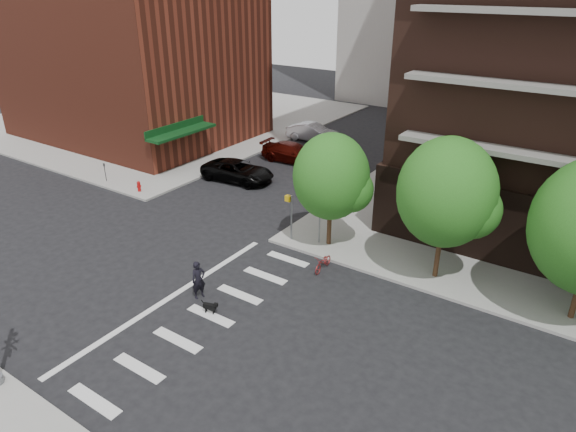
{
  "coord_description": "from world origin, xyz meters",
  "views": [
    {
      "loc": [
        16.15,
        -13.35,
        13.38
      ],
      "look_at": [
        3.0,
        6.0,
        2.5
      ],
      "focal_mm": 32.0,
      "sensor_mm": 36.0,
      "label": 1
    }
  ],
  "objects_px": {
    "parked_car_maroon": "(293,153)",
    "parked_car_silver": "(313,132)",
    "fire_hydrant": "(139,186)",
    "parked_car_black": "(238,171)",
    "dog_walker": "(199,280)",
    "scooter": "(323,262)"
  },
  "relations": [
    {
      "from": "scooter",
      "to": "fire_hydrant",
      "type": "bearing_deg",
      "value": 170.83
    },
    {
      "from": "fire_hydrant",
      "to": "dog_walker",
      "type": "relative_size",
      "value": 0.4
    },
    {
      "from": "fire_hydrant",
      "to": "scooter",
      "type": "relative_size",
      "value": 0.46
    },
    {
      "from": "scooter",
      "to": "dog_walker",
      "type": "height_order",
      "value": "dog_walker"
    },
    {
      "from": "fire_hydrant",
      "to": "parked_car_silver",
      "type": "height_order",
      "value": "parked_car_silver"
    },
    {
      "from": "scooter",
      "to": "dog_walker",
      "type": "bearing_deg",
      "value": -126.17
    },
    {
      "from": "fire_hydrant",
      "to": "parked_car_silver",
      "type": "xyz_separation_m",
      "value": [
        3.24,
        17.26,
        0.23
      ]
    },
    {
      "from": "scooter",
      "to": "dog_walker",
      "type": "distance_m",
      "value": 6.35
    },
    {
      "from": "parked_car_black",
      "to": "dog_walker",
      "type": "relative_size",
      "value": 2.92
    },
    {
      "from": "fire_hydrant",
      "to": "parked_car_silver",
      "type": "bearing_deg",
      "value": 79.37
    },
    {
      "from": "parked_car_silver",
      "to": "dog_walker",
      "type": "distance_m",
      "value": 25.81
    },
    {
      "from": "parked_car_maroon",
      "to": "parked_car_silver",
      "type": "xyz_separation_m",
      "value": [
        -1.76,
        5.88,
        0.02
      ]
    },
    {
      "from": "fire_hydrant",
      "to": "parked_car_silver",
      "type": "relative_size",
      "value": 0.15
    },
    {
      "from": "parked_car_maroon",
      "to": "parked_car_black",
      "type": "bearing_deg",
      "value": 167.37
    },
    {
      "from": "fire_hydrant",
      "to": "parked_car_maroon",
      "type": "relative_size",
      "value": 0.14
    },
    {
      "from": "dog_walker",
      "to": "fire_hydrant",
      "type": "bearing_deg",
      "value": 80.65
    },
    {
      "from": "parked_car_maroon",
      "to": "scooter",
      "type": "relative_size",
      "value": 3.28
    },
    {
      "from": "dog_walker",
      "to": "scooter",
      "type": "bearing_deg",
      "value": -12.53
    },
    {
      "from": "parked_car_silver",
      "to": "dog_walker",
      "type": "bearing_deg",
      "value": -164.36
    },
    {
      "from": "parked_car_black",
      "to": "parked_car_silver",
      "type": "height_order",
      "value": "parked_car_silver"
    },
    {
      "from": "parked_car_black",
      "to": "dog_walker",
      "type": "distance_m",
      "value": 14.99
    },
    {
      "from": "parked_car_maroon",
      "to": "scooter",
      "type": "distance_m",
      "value": 16.8
    }
  ]
}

